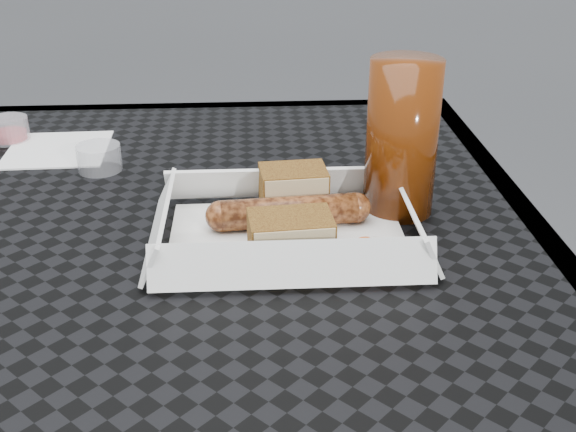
{
  "coord_description": "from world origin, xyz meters",
  "views": [
    {
      "loc": [
        0.11,
        -0.63,
        1.07
      ],
      "look_at": [
        0.14,
        -0.04,
        0.78
      ],
      "focal_mm": 45.0,
      "sensor_mm": 36.0,
      "label": 1
    }
  ],
  "objects_px": {
    "bratwurst": "(289,212)",
    "drink_glass": "(402,138)",
    "patio_table": "(148,295)",
    "food_tray": "(287,238)"
  },
  "relations": [
    {
      "from": "drink_glass",
      "to": "patio_table",
      "type": "bearing_deg",
      "value": -173.55
    },
    {
      "from": "food_tray",
      "to": "bratwurst",
      "type": "bearing_deg",
      "value": 82.52
    },
    {
      "from": "patio_table",
      "to": "drink_glass",
      "type": "relative_size",
      "value": 5.15
    },
    {
      "from": "food_tray",
      "to": "bratwurst",
      "type": "xyz_separation_m",
      "value": [
        0.0,
        0.02,
        0.02
      ]
    },
    {
      "from": "food_tray",
      "to": "bratwurst",
      "type": "relative_size",
      "value": 1.38
    },
    {
      "from": "bratwurst",
      "to": "drink_glass",
      "type": "relative_size",
      "value": 1.03
    },
    {
      "from": "bratwurst",
      "to": "drink_glass",
      "type": "height_order",
      "value": "drink_glass"
    },
    {
      "from": "patio_table",
      "to": "drink_glass",
      "type": "height_order",
      "value": "drink_glass"
    },
    {
      "from": "patio_table",
      "to": "bratwurst",
      "type": "distance_m",
      "value": 0.17
    },
    {
      "from": "drink_glass",
      "to": "food_tray",
      "type": "bearing_deg",
      "value": -153.11
    }
  ]
}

